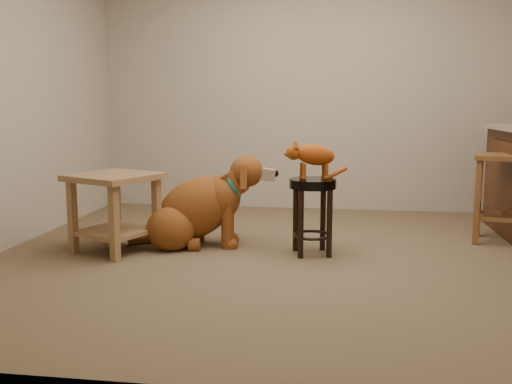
% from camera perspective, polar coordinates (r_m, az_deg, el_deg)
% --- Properties ---
extents(floor, '(4.50, 4.00, 0.01)m').
position_cam_1_polar(floor, '(4.22, 4.27, -6.53)').
color(floor, brown).
rests_on(floor, ground).
extents(room_shell, '(4.54, 4.04, 2.62)m').
position_cam_1_polar(room_shell, '(4.11, 4.54, 16.64)').
color(room_shell, '#B4A791').
rests_on(room_shell, ground).
extents(padded_stool, '(0.36, 0.36, 0.57)m').
position_cam_1_polar(padded_stool, '(4.24, 5.67, -0.90)').
color(padded_stool, black).
rests_on(padded_stool, ground).
extents(wood_stool, '(0.47, 0.47, 0.72)m').
position_cam_1_polar(wood_stool, '(4.99, 23.12, -0.47)').
color(wood_stool, brown).
rests_on(wood_stool, ground).
extents(side_table, '(0.76, 0.76, 0.59)m').
position_cam_1_polar(side_table, '(4.44, -13.94, -0.84)').
color(side_table, olive).
rests_on(side_table, ground).
extents(golden_retriever, '(1.21, 0.64, 0.77)m').
position_cam_1_polar(golden_retriever, '(4.52, -5.86, -1.79)').
color(golden_retriever, brown).
rests_on(golden_retriever, ground).
extents(tabby_kitten, '(0.47, 0.27, 0.31)m').
position_cam_1_polar(tabby_kitten, '(4.19, 5.58, 3.60)').
color(tabby_kitten, '#953C0E').
rests_on(tabby_kitten, padded_stool).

